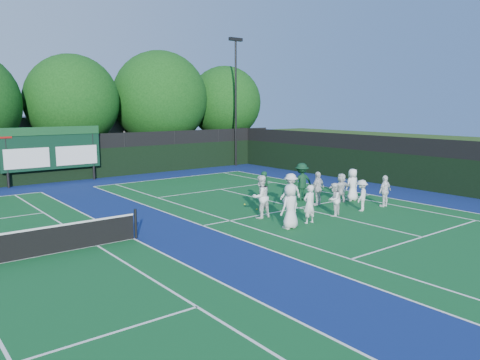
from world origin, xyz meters
TOP-DOWN VIEW (x-y plane):
  - ground at (0.00, 0.00)m, footprint 120.00×120.00m
  - court_apron at (-6.00, 1.00)m, footprint 34.00×32.00m
  - near_court at (0.00, 1.00)m, footprint 11.05×23.85m
  - back_fence at (-6.00, 16.00)m, footprint 34.00×0.08m
  - divider_fence_right at (9.00, 1.00)m, footprint 0.08×32.00m
  - scoreboard at (-7.01, 15.59)m, footprint 6.00×0.21m
  - clubhouse at (-2.00, 24.00)m, footprint 18.00×6.00m
  - light_pole_right at (7.50, 15.70)m, footprint 1.20×0.30m
  - tree_c at (-4.12, 19.58)m, footprint 6.58×6.58m
  - tree_d at (2.90, 19.58)m, footprint 7.56×7.56m
  - tree_e at (9.35, 19.58)m, footprint 6.36×6.36m
  - tennis_ball_0 at (-1.27, 0.21)m, footprint 0.07×0.07m
  - tennis_ball_1 at (1.49, 1.48)m, footprint 0.07×0.07m
  - tennis_ball_3 at (-1.85, 1.92)m, footprint 0.07×0.07m
  - tennis_ball_4 at (-1.60, 3.14)m, footprint 0.07×0.07m
  - tennis_ball_5 at (1.54, 2.09)m, footprint 0.07×0.07m
  - player_front_0 at (-2.97, -1.45)m, footprint 0.91×0.63m
  - player_front_1 at (-1.77, -1.33)m, footprint 0.61×0.42m
  - player_front_2 at (0.04, -1.08)m, footprint 0.87×0.78m
  - player_front_3 at (1.84, -1.20)m, footprint 1.08×0.88m
  - player_front_4 at (3.48, -1.31)m, footprint 0.91×0.41m
  - player_back_0 at (-2.74, 0.62)m, footprint 0.93×0.74m
  - player_back_1 at (-0.69, 0.87)m, footprint 1.18×0.74m
  - player_back_2 at (1.18, 0.89)m, footprint 1.03×0.57m
  - player_back_3 at (2.58, 0.63)m, footprint 1.41×0.56m
  - player_back_4 at (3.40, 0.58)m, footprint 0.84×0.58m
  - coach_left at (-1.02, 2.43)m, footprint 0.66×0.47m
  - coach_right at (1.38, 2.21)m, footprint 1.39×1.00m

SIDE VIEW (x-z plane):
  - ground at x=0.00m, z-range 0.00..0.00m
  - court_apron at x=-6.00m, z-range 0.00..0.01m
  - near_court at x=0.00m, z-range 0.01..0.01m
  - tennis_ball_0 at x=-1.27m, z-range 0.00..0.07m
  - tennis_ball_1 at x=1.49m, z-range 0.00..0.07m
  - tennis_ball_3 at x=-1.85m, z-range 0.00..0.07m
  - tennis_ball_4 at x=-1.60m, z-range 0.00..0.07m
  - tennis_ball_5 at x=1.54m, z-range 0.00..0.07m
  - player_front_3 at x=1.84m, z-range 0.00..1.45m
  - player_front_2 at x=0.04m, z-range 0.00..1.48m
  - player_back_3 at x=2.58m, z-range 0.00..1.49m
  - player_front_4 at x=3.48m, z-range 0.00..1.53m
  - player_front_1 at x=-1.77m, z-range 0.00..1.62m
  - player_back_4 at x=3.40m, z-range 0.00..1.65m
  - player_back_2 at x=1.18m, z-range 0.00..1.67m
  - coach_left at x=-1.02m, z-range 0.00..1.70m
  - player_back_1 at x=-0.69m, z-range 0.00..1.74m
  - player_front_0 at x=-2.97m, z-range 0.00..1.79m
  - player_back_0 at x=-2.74m, z-range 0.00..1.87m
  - coach_right at x=1.38m, z-range 0.00..1.94m
  - back_fence at x=-6.00m, z-range -0.14..2.86m
  - divider_fence_right at x=9.00m, z-range -0.14..2.86m
  - clubhouse at x=-2.00m, z-range 0.00..4.00m
  - scoreboard at x=-7.01m, z-range 0.42..3.97m
  - tree_e at x=9.35m, z-range 0.81..9.13m
  - tree_c at x=-4.12m, z-range 0.76..9.22m
  - tree_d at x=2.90m, z-range 0.62..9.80m
  - light_pole_right at x=7.50m, z-range 1.24..11.36m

